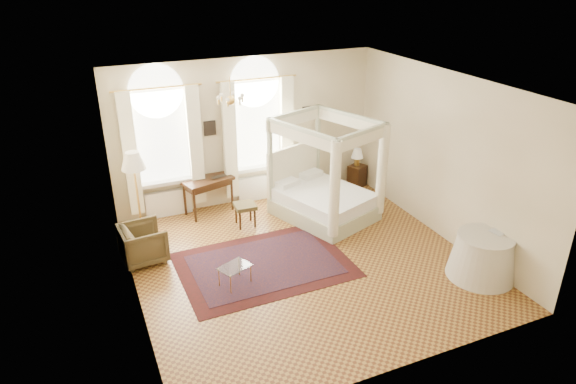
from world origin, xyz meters
name	(u,v)px	position (x,y,z in m)	size (l,w,h in m)	color
ground	(303,262)	(0.00, 0.00, 0.00)	(6.00, 6.00, 0.00)	olive
room_walls	(305,163)	(0.00, 0.00, 1.98)	(6.00, 6.00, 6.00)	beige
window_left	(163,152)	(-1.90, 2.87, 1.49)	(1.62, 0.27, 3.29)	silver
window_right	(258,139)	(0.20, 2.87, 1.49)	(1.62, 0.27, 3.29)	silver
chandelier	(230,99)	(-0.90, 1.20, 2.91)	(0.51, 0.45, 0.50)	gold
wall_pictures	(251,121)	(0.09, 2.97, 1.89)	(2.54, 0.03, 0.39)	black
canopy_bed	(325,196)	(1.21, 1.50, 0.50)	(2.21, 2.43, 2.19)	#B7BB98
nightstand	(357,176)	(2.70, 2.65, 0.27)	(0.38, 0.34, 0.54)	#34200E
nightstand_lamp	(357,154)	(2.70, 2.68, 0.82)	(0.29, 0.29, 0.43)	gold
writing_desk	(208,184)	(-1.05, 2.70, 0.69)	(1.18, 0.83, 0.81)	#34200E
laptop	(218,176)	(-0.81, 2.73, 0.82)	(0.35, 0.22, 0.03)	black
stool	(245,208)	(-0.51, 1.80, 0.41)	(0.45, 0.45, 0.49)	#4A3C1F
armchair	(143,243)	(-2.70, 1.24, 0.36)	(0.77, 0.79, 0.72)	#43361C
coffee_table	(235,268)	(-1.39, -0.19, 0.33)	(0.64, 0.56, 0.36)	white
floor_lamp	(133,165)	(-2.60, 2.18, 1.56)	(0.47, 0.47, 1.83)	gold
oriental_rug	(264,265)	(-0.71, 0.19, 0.01)	(3.11, 2.25, 0.01)	#3E0F0F
side_table	(483,256)	(2.70, -1.67, 0.40)	(1.19, 1.19, 0.81)	beige
book	(494,234)	(2.86, -1.67, 0.82)	(0.19, 0.25, 0.02)	black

